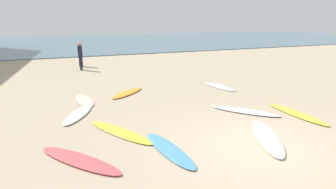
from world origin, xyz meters
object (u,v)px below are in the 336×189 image
Objects in this scene: surfboard_4 at (127,93)px; surfboard_7 at (267,137)px; surfboard_2 at (85,100)px; beachgoer_far at (80,53)px; surfboard_1 at (245,111)px; surfboard_8 at (296,113)px; surfboard_5 at (220,87)px; surfboard_6 at (169,150)px; beachgoer_mid at (80,55)px; surfboard_9 at (78,114)px; surfboard_3 at (79,160)px; surfboard_0 at (120,132)px.

surfboard_4 reaches higher than surfboard_7.
surfboard_4 reaches higher than surfboard_2.
surfboard_4 is at bearing 46.22° from beachgoer_far.
surfboard_1 is 0.93× the size of surfboard_8.
surfboard_5 is (4.34, -0.62, -0.01)m from surfboard_4.
surfboard_7 reaches higher than surfboard_5.
surfboard_4 is 5.65m from surfboard_6.
beachgoer_mid reaches higher than surfboard_4.
surfboard_9 is (-2.24, -2.03, 0.00)m from surfboard_4.
surfboard_6 is at bearing 142.72° from surfboard_9.
beachgoer_far is (-3.99, 12.42, 0.87)m from surfboard_1.
surfboard_6 is 0.89× the size of surfboard_7.
surfboard_3 is at bearing 165.46° from surfboard_6.
surfboard_5 is 6.98m from surfboard_6.
surfboard_0 is 1.75m from surfboard_6.
surfboard_2 is 1.19× the size of beachgoer_far.
surfboard_6 is (0.83, -1.54, -0.00)m from surfboard_0.
beachgoer_far is (1.62, 13.67, 0.88)m from surfboard_3.
surfboard_9 is at bearing 5.19° from surfboard_5.
surfboard_3 is at bearing -25.78° from surfboard_1.
beachgoer_far reaches higher than surfboard_8.
beachgoer_mid is (0.73, 7.33, 0.93)m from surfboard_2.
surfboard_5 is 0.81× the size of surfboard_8.
surfboard_9 is (-4.41, 3.98, 0.00)m from surfboard_7.
surfboard_5 is 0.82× the size of surfboard_7.
beachgoer_mid is (-5.55, 11.83, 0.92)m from surfboard_8.
surfboard_2 is 7.42m from beachgoer_mid.
surfboard_6 is at bearing 100.72° from surfboard_2.
surfboard_0 is at bearing 0.34° from surfboard_7.
surfboard_4 is at bearing 28.07° from surfboard_3.
surfboard_1 is 5.75m from surfboard_3.
beachgoer_mid reaches higher than surfboard_8.
surfboard_6 is 3.99m from surfboard_9.
surfboard_8 is 1.51× the size of beachgoer_far.
beachgoer_far is at bearing 47.23° from surfboard_3.
surfboard_8 is (4.96, 0.70, 0.01)m from surfboard_6.
beachgoer_mid is 1.04× the size of beachgoer_far.
surfboard_6 is 1.26× the size of beachgoer_mid.
surfboard_0 is 4.38m from surfboard_1.
surfboard_5 is at bearing -140.79° from surfboard_9.
surfboard_7 is at bearing -156.34° from beachgoer_mid.
beachgoer_mid is (0.24, 10.98, 0.93)m from surfboard_0.
surfboard_8 is at bearing -125.45° from surfboard_7.
surfboard_3 is (-0.73, -4.86, -0.00)m from surfboard_2.
surfboard_2 is 0.82× the size of surfboard_3.
surfboard_7 is at bearing -54.88° from surfboard_0.
surfboard_8 is at bearing 0.67° from surfboard_4.
beachgoer_mid is at bearing 87.46° from surfboard_6.
beachgoer_far reaches higher than surfboard_1.
beachgoer_mid is (-0.59, 12.52, 0.93)m from surfboard_6.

